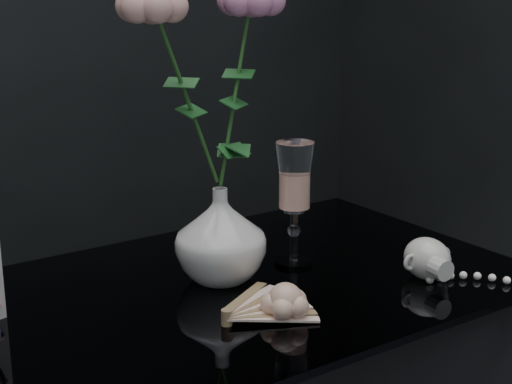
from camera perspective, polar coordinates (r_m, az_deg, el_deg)
vase at (r=1.25m, az=-2.59°, el=-3.14°), size 0.18×0.18×0.15m
wine_glass at (r=1.31m, az=2.80°, el=-0.89°), size 0.08×0.08×0.21m
paper_fan at (r=1.11m, az=-2.15°, el=-8.99°), size 0.28×0.23×0.03m
loose_rose at (r=1.13m, az=2.15°, el=-7.89°), size 0.13×0.16×0.05m
pearl_jar at (r=1.30m, az=12.36°, el=-4.62°), size 0.26×0.27×0.07m
roses at (r=1.18m, az=-3.36°, el=8.85°), size 0.28×0.13×0.38m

